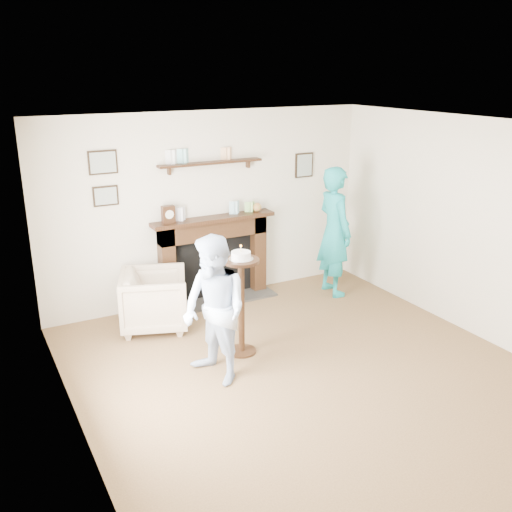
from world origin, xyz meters
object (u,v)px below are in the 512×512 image
(armchair, at_px, (156,327))
(woman, at_px, (332,292))
(man, at_px, (216,378))
(pedestal_table, at_px, (241,288))

(armchair, height_order, woman, woman)
(armchair, distance_m, man, 1.45)
(armchair, distance_m, pedestal_table, 1.45)
(armchair, bearing_deg, woman, -72.07)
(armchair, height_order, man, man)
(armchair, bearing_deg, pedestal_table, -129.56)
(man, xyz_separation_m, woman, (2.40, 1.37, 0.00))
(woman, xyz_separation_m, pedestal_table, (-1.92, -0.98, 0.77))
(pedestal_table, bearing_deg, armchair, 120.75)
(armchair, xyz_separation_m, man, (0.15, -1.45, 0.00))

